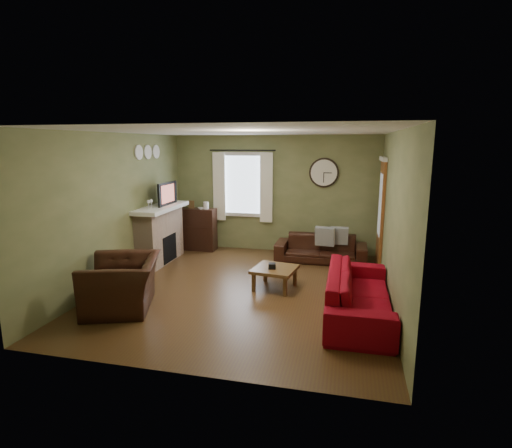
% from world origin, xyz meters
% --- Properties ---
extents(floor, '(4.60, 5.20, 0.00)m').
position_xyz_m(floor, '(0.00, 0.00, 0.00)').
color(floor, '#493019').
rests_on(floor, ground).
extents(ceiling, '(4.60, 5.20, 0.00)m').
position_xyz_m(ceiling, '(0.00, 0.00, 2.60)').
color(ceiling, white).
rests_on(ceiling, ground).
extents(wall_left, '(0.00, 5.20, 2.60)m').
position_xyz_m(wall_left, '(-2.30, 0.00, 1.30)').
color(wall_left, olive).
rests_on(wall_left, ground).
extents(wall_right, '(0.00, 5.20, 2.60)m').
position_xyz_m(wall_right, '(2.30, 0.00, 1.30)').
color(wall_right, olive).
rests_on(wall_right, ground).
extents(wall_back, '(4.60, 0.00, 2.60)m').
position_xyz_m(wall_back, '(0.00, 2.60, 1.30)').
color(wall_back, olive).
rests_on(wall_back, ground).
extents(wall_front, '(4.60, 0.00, 2.60)m').
position_xyz_m(wall_front, '(0.00, -2.60, 1.30)').
color(wall_front, olive).
rests_on(wall_front, ground).
extents(fireplace, '(0.40, 1.40, 1.10)m').
position_xyz_m(fireplace, '(-2.10, 1.15, 0.55)').
color(fireplace, '#CDA589').
rests_on(fireplace, floor).
extents(firebox, '(0.04, 0.60, 0.55)m').
position_xyz_m(firebox, '(-1.91, 1.15, 0.30)').
color(firebox, black).
rests_on(firebox, fireplace).
extents(mantel, '(0.58, 1.60, 0.08)m').
position_xyz_m(mantel, '(-2.07, 1.15, 1.14)').
color(mantel, white).
rests_on(mantel, fireplace).
extents(tv, '(0.08, 0.60, 0.35)m').
position_xyz_m(tv, '(-2.05, 1.30, 1.35)').
color(tv, black).
rests_on(tv, mantel).
extents(tv_screen, '(0.02, 0.62, 0.36)m').
position_xyz_m(tv_screen, '(-1.97, 1.30, 1.41)').
color(tv_screen, '#994C3F').
rests_on(tv_screen, mantel).
extents(medallion_left, '(0.28, 0.28, 0.03)m').
position_xyz_m(medallion_left, '(-2.28, 0.80, 2.25)').
color(medallion_left, white).
rests_on(medallion_left, wall_left).
extents(medallion_mid, '(0.28, 0.28, 0.03)m').
position_xyz_m(medallion_mid, '(-2.28, 1.15, 2.25)').
color(medallion_mid, white).
rests_on(medallion_mid, wall_left).
extents(medallion_right, '(0.28, 0.28, 0.03)m').
position_xyz_m(medallion_right, '(-2.28, 1.50, 2.25)').
color(medallion_right, white).
rests_on(medallion_right, wall_left).
extents(window_pane, '(1.00, 0.02, 1.30)m').
position_xyz_m(window_pane, '(-0.70, 2.58, 1.50)').
color(window_pane, silver).
rests_on(window_pane, wall_back).
extents(curtain_rod, '(0.03, 0.03, 1.50)m').
position_xyz_m(curtain_rod, '(-0.70, 2.48, 2.27)').
color(curtain_rod, black).
rests_on(curtain_rod, wall_back).
extents(curtain_left, '(0.28, 0.04, 1.55)m').
position_xyz_m(curtain_left, '(-1.25, 2.48, 1.45)').
color(curtain_left, white).
rests_on(curtain_left, wall_back).
extents(curtain_right, '(0.28, 0.04, 1.55)m').
position_xyz_m(curtain_right, '(-0.15, 2.48, 1.45)').
color(curtain_right, white).
rests_on(curtain_right, wall_back).
extents(wall_clock, '(0.64, 0.06, 0.64)m').
position_xyz_m(wall_clock, '(1.10, 2.55, 1.80)').
color(wall_clock, white).
rests_on(wall_clock, wall_back).
extents(door, '(0.05, 0.90, 2.10)m').
position_xyz_m(door, '(2.27, 1.85, 1.05)').
color(door, brown).
rests_on(door, floor).
extents(bookshelf, '(0.81, 0.34, 0.96)m').
position_xyz_m(bookshelf, '(-1.70, 2.25, 0.48)').
color(bookshelf, black).
rests_on(bookshelf, floor).
extents(book, '(0.25, 0.27, 0.02)m').
position_xyz_m(book, '(-1.66, 2.22, 0.96)').
color(book, brown).
rests_on(book, bookshelf).
extents(sofa_brown, '(1.86, 0.73, 0.54)m').
position_xyz_m(sofa_brown, '(1.12, 1.96, 0.27)').
color(sofa_brown, black).
rests_on(sofa_brown, floor).
extents(pillow_left, '(0.37, 0.12, 0.36)m').
position_xyz_m(pillow_left, '(1.49, 2.02, 0.55)').
color(pillow_left, gray).
rests_on(pillow_left, sofa_brown).
extents(pillow_right, '(0.40, 0.17, 0.39)m').
position_xyz_m(pillow_right, '(1.20, 1.89, 0.55)').
color(pillow_right, gray).
rests_on(pillow_right, sofa_brown).
extents(sofa_red, '(0.87, 2.23, 0.65)m').
position_xyz_m(sofa_red, '(1.84, -0.62, 0.33)').
color(sofa_red, maroon).
rests_on(sofa_red, floor).
extents(armchair, '(1.35, 1.43, 0.75)m').
position_xyz_m(armchair, '(-1.57, -1.16, 0.38)').
color(armchair, black).
rests_on(armchair, floor).
extents(coffee_table, '(0.78, 0.78, 0.36)m').
position_xyz_m(coffee_table, '(0.48, 0.16, 0.18)').
color(coffee_table, brown).
rests_on(coffee_table, floor).
extents(tissue_box, '(0.14, 0.14, 0.09)m').
position_xyz_m(tissue_box, '(0.45, 0.10, 0.40)').
color(tissue_box, black).
rests_on(tissue_box, coffee_table).
extents(wine_glass_a, '(0.06, 0.06, 0.18)m').
position_xyz_m(wine_glass_a, '(-2.05, 0.64, 1.27)').
color(wine_glass_a, white).
rests_on(wine_glass_a, mantel).
extents(wine_glass_b, '(0.06, 0.06, 0.18)m').
position_xyz_m(wine_glass_b, '(-2.05, 0.75, 1.27)').
color(wine_glass_b, white).
rests_on(wine_glass_b, mantel).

